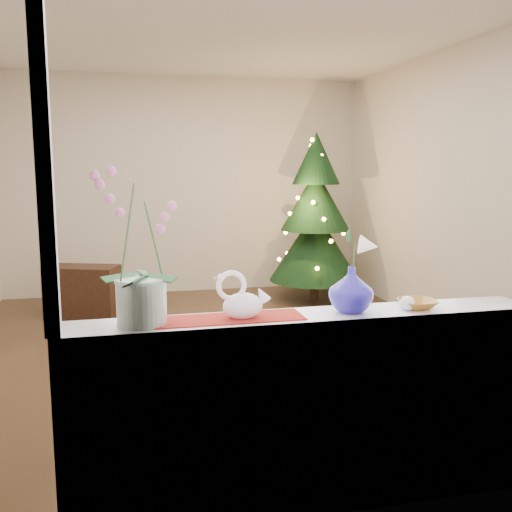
{
  "coord_description": "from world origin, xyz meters",
  "views": [
    {
      "loc": [
        -0.8,
        -4.76,
        1.58
      ],
      "look_at": [
        -0.01,
        -1.4,
        1.04
      ],
      "focal_mm": 40.0,
      "sensor_mm": 36.0,
      "label": 1
    }
  ],
  "objects_px": {
    "orchid_pot": "(140,247)",
    "swan": "(243,296)",
    "paperweight": "(407,303)",
    "amber_dish": "(417,305)",
    "blue_vase": "(351,286)",
    "side_table": "(83,292)",
    "xmas_tree": "(315,217)"
  },
  "relations": [
    {
      "from": "swan",
      "to": "amber_dish",
      "type": "height_order",
      "value": "swan"
    },
    {
      "from": "xmas_tree",
      "to": "orchid_pot",
      "type": "bearing_deg",
      "value": -118.22
    },
    {
      "from": "orchid_pot",
      "to": "amber_dish",
      "type": "xyz_separation_m",
      "value": [
        1.28,
        -0.01,
        -0.31
      ]
    },
    {
      "from": "swan",
      "to": "paperweight",
      "type": "distance_m",
      "value": 0.78
    },
    {
      "from": "paperweight",
      "to": "xmas_tree",
      "type": "xyz_separation_m",
      "value": [
        0.98,
        4.11,
        0.04
      ]
    },
    {
      "from": "amber_dish",
      "to": "xmas_tree",
      "type": "bearing_deg",
      "value": 77.42
    },
    {
      "from": "swan",
      "to": "side_table",
      "type": "bearing_deg",
      "value": 94.77
    },
    {
      "from": "paperweight",
      "to": "side_table",
      "type": "bearing_deg",
      "value": 114.04
    },
    {
      "from": "orchid_pot",
      "to": "paperweight",
      "type": "relative_size",
      "value": 9.61
    },
    {
      "from": "swan",
      "to": "amber_dish",
      "type": "relative_size",
      "value": 1.62
    },
    {
      "from": "amber_dish",
      "to": "paperweight",
      "type": "bearing_deg",
      "value": -160.79
    },
    {
      "from": "paperweight",
      "to": "amber_dish",
      "type": "bearing_deg",
      "value": 19.21
    },
    {
      "from": "amber_dish",
      "to": "xmas_tree",
      "type": "height_order",
      "value": "xmas_tree"
    },
    {
      "from": "orchid_pot",
      "to": "amber_dish",
      "type": "height_order",
      "value": "orchid_pot"
    },
    {
      "from": "orchid_pot",
      "to": "swan",
      "type": "distance_m",
      "value": 0.49
    },
    {
      "from": "swan",
      "to": "blue_vase",
      "type": "xyz_separation_m",
      "value": [
        0.51,
        0.0,
        0.02
      ]
    },
    {
      "from": "swan",
      "to": "paperweight",
      "type": "bearing_deg",
      "value": -11.51
    },
    {
      "from": "blue_vase",
      "to": "paperweight",
      "type": "bearing_deg",
      "value": -8.13
    },
    {
      "from": "orchid_pot",
      "to": "swan",
      "type": "xyz_separation_m",
      "value": [
        0.44,
        -0.0,
        -0.23
      ]
    },
    {
      "from": "orchid_pot",
      "to": "blue_vase",
      "type": "height_order",
      "value": "orchid_pot"
    },
    {
      "from": "blue_vase",
      "to": "xmas_tree",
      "type": "bearing_deg",
      "value": 73.03
    },
    {
      "from": "orchid_pot",
      "to": "blue_vase",
      "type": "distance_m",
      "value": 0.97
    },
    {
      "from": "blue_vase",
      "to": "amber_dish",
      "type": "bearing_deg",
      "value": -2.64
    },
    {
      "from": "amber_dish",
      "to": "side_table",
      "type": "height_order",
      "value": "amber_dish"
    },
    {
      "from": "blue_vase",
      "to": "paperweight",
      "type": "height_order",
      "value": "blue_vase"
    },
    {
      "from": "amber_dish",
      "to": "blue_vase",
      "type": "bearing_deg",
      "value": 177.36
    },
    {
      "from": "paperweight",
      "to": "blue_vase",
      "type": "bearing_deg",
      "value": 171.87
    },
    {
      "from": "swan",
      "to": "amber_dish",
      "type": "distance_m",
      "value": 0.84
    },
    {
      "from": "side_table",
      "to": "blue_vase",
      "type": "bearing_deg",
      "value": -49.63
    },
    {
      "from": "blue_vase",
      "to": "paperweight",
      "type": "relative_size",
      "value": 3.53
    },
    {
      "from": "orchid_pot",
      "to": "xmas_tree",
      "type": "xyz_separation_m",
      "value": [
        2.19,
        4.07,
        -0.25
      ]
    },
    {
      "from": "swan",
      "to": "xmas_tree",
      "type": "bearing_deg",
      "value": 57.69
    }
  ]
}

